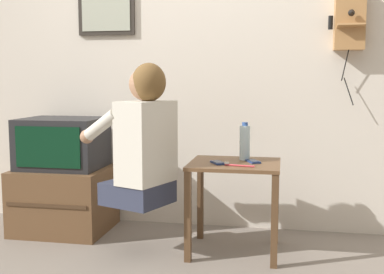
# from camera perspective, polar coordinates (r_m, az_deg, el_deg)

# --- Properties ---
(wall_back) EXTENTS (6.80, 0.05, 2.55)m
(wall_back) POSITION_cam_1_polar(r_m,az_deg,el_deg) (3.60, -0.14, 9.65)
(wall_back) COLOR beige
(wall_back) RESTS_ON ground_plane
(side_table) EXTENTS (0.56, 0.50, 0.58)m
(side_table) POSITION_cam_1_polar(r_m,az_deg,el_deg) (3.05, 5.06, -5.19)
(side_table) COLOR brown
(side_table) RESTS_ON ground_plane
(person) EXTENTS (0.59, 0.52, 0.87)m
(person) POSITION_cam_1_polar(r_m,az_deg,el_deg) (2.97, -5.86, -0.26)
(person) COLOR #2D3347
(person) RESTS_ON ground_plane
(tv_stand) EXTENTS (0.65, 0.56, 0.46)m
(tv_stand) POSITION_cam_1_polar(r_m,az_deg,el_deg) (3.65, -14.86, -7.12)
(tv_stand) COLOR brown
(tv_stand) RESTS_ON ground_plane
(television) EXTENTS (0.57, 0.46, 0.36)m
(television) POSITION_cam_1_polar(r_m,az_deg,el_deg) (3.59, -15.08, -0.69)
(television) COLOR #232326
(television) RESTS_ON tv_stand
(wall_phone_antique) EXTENTS (0.24, 0.18, 0.83)m
(wall_phone_antique) POSITION_cam_1_polar(r_m,az_deg,el_deg) (3.50, 18.17, 13.19)
(wall_phone_antique) COLOR #AD7A47
(framed_picture) EXTENTS (0.44, 0.03, 0.41)m
(framed_picture) POSITION_cam_1_polar(r_m,az_deg,el_deg) (3.77, -10.14, 14.94)
(framed_picture) COLOR #2D2823
(cell_phone_held) EXTENTS (0.11, 0.14, 0.01)m
(cell_phone_held) POSITION_cam_1_polar(r_m,az_deg,el_deg) (2.98, 3.08, -3.05)
(cell_phone_held) COLOR navy
(cell_phone_held) RESTS_ON side_table
(cell_phone_spare) EXTENTS (0.11, 0.14, 0.01)m
(cell_phone_spare) POSITION_cam_1_polar(r_m,az_deg,el_deg) (3.05, 7.24, -2.88)
(cell_phone_spare) COLOR navy
(cell_phone_spare) RESTS_ON side_table
(water_bottle) EXTENTS (0.07, 0.07, 0.24)m
(water_bottle) POSITION_cam_1_polar(r_m,az_deg,el_deg) (3.12, 6.27, -0.62)
(water_bottle) COLOR silver
(water_bottle) RESTS_ON side_table
(toothbrush) EXTENTS (0.18, 0.04, 0.02)m
(toothbrush) POSITION_cam_1_polar(r_m,az_deg,el_deg) (2.90, 5.39, -3.34)
(toothbrush) COLOR #D83F4C
(toothbrush) RESTS_ON side_table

